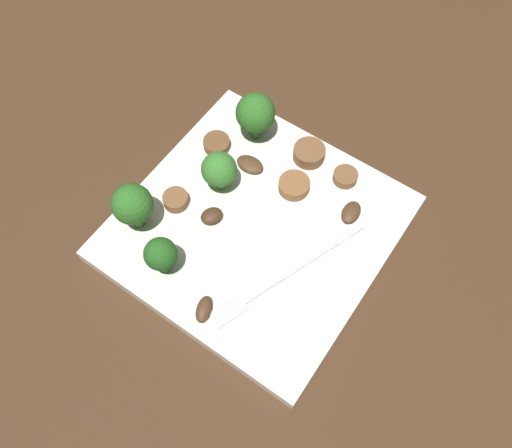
{
  "coord_description": "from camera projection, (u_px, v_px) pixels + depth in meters",
  "views": [
    {
      "loc": [
        0.22,
        0.15,
        0.51
      ],
      "look_at": [
        0.0,
        0.0,
        0.02
      ],
      "focal_mm": 38.38,
      "sensor_mm": 36.0,
      "label": 1
    }
  ],
  "objects": [
    {
      "name": "broccoli_floret_3",
      "position": [
        161.0,
        255.0,
        0.51
      ],
      "size": [
        0.03,
        0.03,
        0.05
      ],
      "color": "#296420",
      "rests_on": "plate"
    },
    {
      "name": "mushroom_2",
      "position": [
        204.0,
        309.0,
        0.51
      ],
      "size": [
        0.03,
        0.02,
        0.01
      ],
      "primitive_type": "ellipsoid",
      "rotation": [
        0.0,
        0.0,
        0.37
      ],
      "color": "#4C331E",
      "rests_on": "plate"
    },
    {
      "name": "sausage_slice_4",
      "position": [
        345.0,
        177.0,
        0.59
      ],
      "size": [
        0.03,
        0.03,
        0.01
      ],
      "primitive_type": "cylinder",
      "rotation": [
        0.0,
        0.0,
        1.95
      ],
      "color": "brown",
      "rests_on": "plate"
    },
    {
      "name": "mushroom_3",
      "position": [
        250.0,
        164.0,
        0.59
      ],
      "size": [
        0.02,
        0.03,
        0.01
      ],
      "primitive_type": "ellipsoid",
      "rotation": [
        0.0,
        0.0,
        4.75
      ],
      "color": "#4C331E",
      "rests_on": "plate"
    },
    {
      "name": "broccoli_floret_2",
      "position": [
        132.0,
        205.0,
        0.53
      ],
      "size": [
        0.04,
        0.04,
        0.06
      ],
      "color": "#347525",
      "rests_on": "plate"
    },
    {
      "name": "mushroom_1",
      "position": [
        212.0,
        216.0,
        0.56
      ],
      "size": [
        0.03,
        0.03,
        0.01
      ],
      "primitive_type": "ellipsoid",
      "rotation": [
        0.0,
        0.0,
        5.81
      ],
      "color": "#422B19",
      "rests_on": "plate"
    },
    {
      "name": "fork",
      "position": [
        279.0,
        279.0,
        0.53
      ],
      "size": [
        0.17,
        0.08,
        0.0
      ],
      "rotation": [
        0.0,
        0.0,
        -0.37
      ],
      "color": "silver",
      "rests_on": "plate"
    },
    {
      "name": "broccoli_floret_1",
      "position": [
        219.0,
        170.0,
        0.56
      ],
      "size": [
        0.04,
        0.04,
        0.05
      ],
      "color": "#408630",
      "rests_on": "plate"
    },
    {
      "name": "mushroom_0",
      "position": [
        351.0,
        212.0,
        0.57
      ],
      "size": [
        0.03,
        0.02,
        0.01
      ],
      "primitive_type": "ellipsoid",
      "rotation": [
        0.0,
        0.0,
        0.12
      ],
      "color": "#4C331E",
      "rests_on": "plate"
    },
    {
      "name": "broccoli_floret_0",
      "position": [
        255.0,
        113.0,
        0.58
      ],
      "size": [
        0.04,
        0.04,
        0.06
      ],
      "color": "#347525",
      "rests_on": "plate"
    },
    {
      "name": "sausage_slice_0",
      "position": [
        294.0,
        186.0,
        0.58
      ],
      "size": [
        0.05,
        0.05,
        0.01
      ],
      "primitive_type": "cylinder",
      "rotation": [
        0.0,
        0.0,
        0.86
      ],
      "color": "brown",
      "rests_on": "plate"
    },
    {
      "name": "sausage_slice_1",
      "position": [
        217.0,
        144.0,
        0.61
      ],
      "size": [
        0.04,
        0.04,
        0.01
      ],
      "primitive_type": "cylinder",
      "rotation": [
        0.0,
        0.0,
        2.09
      ],
      "color": "brown",
      "rests_on": "plate"
    },
    {
      "name": "plate",
      "position": [
        256.0,
        228.0,
        0.57
      ],
      "size": [
        0.26,
        0.26,
        0.02
      ],
      "primitive_type": "cube",
      "color": "white",
      "rests_on": "ground_plane"
    },
    {
      "name": "sausage_slice_2",
      "position": [
        176.0,
        200.0,
        0.57
      ],
      "size": [
        0.03,
        0.03,
        0.01
      ],
      "primitive_type": "cylinder",
      "rotation": [
        0.0,
        0.0,
        1.93
      ],
      "color": "brown",
      "rests_on": "plate"
    },
    {
      "name": "ground_plane",
      "position": [
        256.0,
        232.0,
        0.58
      ],
      "size": [
        1.4,
        1.4,
        0.0
      ],
      "primitive_type": "plane",
      "color": "#422B19"
    },
    {
      "name": "sausage_slice_3",
      "position": [
        305.0,
        151.0,
        0.6
      ],
      "size": [
        0.04,
        0.04,
        0.02
      ],
      "primitive_type": "cylinder",
      "rotation": [
        0.0,
        0.0,
        3.11
      ],
      "color": "brown",
      "rests_on": "plate"
    }
  ]
}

